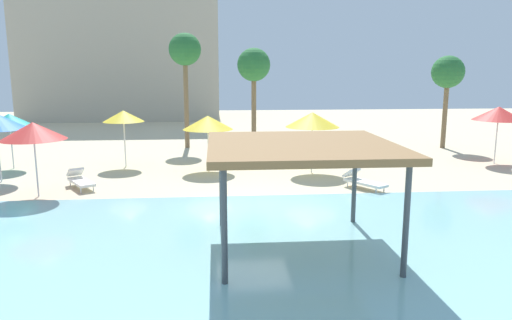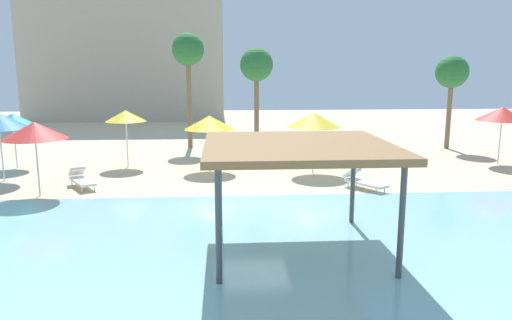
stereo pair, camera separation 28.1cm
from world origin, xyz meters
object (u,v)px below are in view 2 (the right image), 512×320
at_px(beach_umbrella_red_0, 35,131).
at_px(lounge_chair_1, 81,179).
at_px(shade_pavilion, 298,149).
at_px(beach_umbrella_yellow_4, 314,120).
at_px(palm_tree_0, 257,67).
at_px(beach_umbrella_teal_5, 13,120).
at_px(beach_umbrella_red_1, 502,114).
at_px(palm_tree_2, 188,52).
at_px(palm_tree_1, 452,74).
at_px(beach_umbrella_yellow_2, 209,123).
at_px(beach_umbrella_yellow_3, 126,116).
at_px(lounge_chair_0, 363,181).

distance_m(beach_umbrella_red_0, lounge_chair_1, 2.76).
height_order(shade_pavilion, beach_umbrella_red_0, shade_pavilion).
xyz_separation_m(beach_umbrella_yellow_4, lounge_chair_1, (-9.84, -2.06, -2.11)).
bearing_deg(palm_tree_0, beach_umbrella_teal_5, -159.90).
relative_size(beach_umbrella_teal_5, palm_tree_0, 0.45).
distance_m(beach_umbrella_red_1, palm_tree_0, 13.08).
bearing_deg(palm_tree_2, beach_umbrella_red_0, -113.96).
xyz_separation_m(beach_umbrella_teal_5, palm_tree_1, (23.41, 4.16, 2.10)).
height_order(beach_umbrella_red_1, beach_umbrella_yellow_2, beach_umbrella_red_1).
bearing_deg(beach_umbrella_yellow_3, palm_tree_1, 13.06).
bearing_deg(palm_tree_0, palm_tree_1, -1.05).
distance_m(palm_tree_0, palm_tree_1, 11.47).
height_order(palm_tree_1, palm_tree_2, palm_tree_2).
relative_size(beach_umbrella_red_1, lounge_chair_1, 1.49).
height_order(lounge_chair_1, palm_tree_1, palm_tree_1).
height_order(beach_umbrella_yellow_2, lounge_chair_0, beach_umbrella_yellow_2).
relative_size(palm_tree_1, palm_tree_2, 0.81).
height_order(beach_umbrella_red_1, lounge_chair_0, beach_umbrella_red_1).
xyz_separation_m(beach_umbrella_yellow_2, palm_tree_1, (14.05, 5.46, 2.17)).
height_order(beach_umbrella_red_0, beach_umbrella_red_1, beach_umbrella_red_1).
bearing_deg(lounge_chair_1, lounge_chair_0, 52.96).
bearing_deg(lounge_chair_0, beach_umbrella_yellow_4, 171.73).
distance_m(beach_umbrella_red_1, beach_umbrella_yellow_2, 14.40).
relative_size(beach_umbrella_red_1, lounge_chair_0, 1.49).
height_order(beach_umbrella_red_0, beach_umbrella_teal_5, beach_umbrella_red_0).
relative_size(lounge_chair_0, palm_tree_2, 0.28).
height_order(beach_umbrella_yellow_4, palm_tree_2, palm_tree_2).
relative_size(shade_pavilion, beach_umbrella_yellow_2, 1.84).
relative_size(beach_umbrella_yellow_4, lounge_chair_1, 1.44).
xyz_separation_m(beach_umbrella_red_1, palm_tree_2, (-15.77, 6.34, 3.13)).
relative_size(beach_umbrella_yellow_2, beach_umbrella_yellow_3, 0.94).
bearing_deg(palm_tree_1, lounge_chair_1, -156.38).
xyz_separation_m(beach_umbrella_red_1, palm_tree_1, (-0.34, 4.93, 1.90)).
height_order(shade_pavilion, beach_umbrella_red_1, beach_umbrella_red_1).
bearing_deg(palm_tree_0, beach_umbrella_red_1, -23.53).
distance_m(beach_umbrella_yellow_2, lounge_chair_1, 6.20).
relative_size(lounge_chair_0, palm_tree_0, 0.33).
bearing_deg(palm_tree_0, lounge_chair_1, -131.87).
distance_m(beach_umbrella_yellow_3, palm_tree_0, 8.31).
height_order(beach_umbrella_teal_5, lounge_chair_1, beach_umbrella_teal_5).
bearing_deg(palm_tree_2, palm_tree_1, -5.23).
distance_m(shade_pavilion, lounge_chair_0, 7.61).
relative_size(beach_umbrella_red_0, lounge_chair_0, 1.46).
bearing_deg(lounge_chair_0, beach_umbrella_yellow_3, -149.89).
bearing_deg(beach_umbrella_red_0, palm_tree_1, 25.39).
bearing_deg(beach_umbrella_yellow_3, beach_umbrella_red_0, -112.33).
xyz_separation_m(shade_pavilion, beach_umbrella_yellow_2, (-2.53, 10.29, -0.42)).
bearing_deg(beach_umbrella_yellow_4, palm_tree_2, 128.26).
distance_m(beach_umbrella_teal_5, palm_tree_1, 23.87).
height_order(shade_pavilion, palm_tree_2, palm_tree_2).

